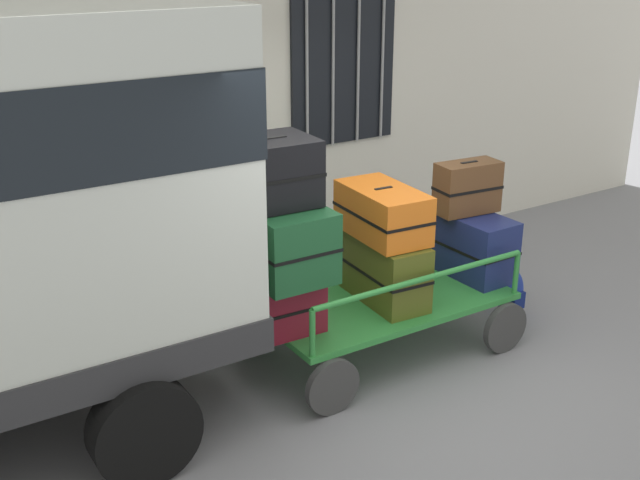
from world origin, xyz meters
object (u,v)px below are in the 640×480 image
object	(u,v)px
suitcase_midleft_bottom	(380,267)
suitcase_center_middle	(467,187)
suitcase_left_bottom	(279,298)
suitcase_left_top	(276,171)
luggage_cart	(378,305)
backpack	(511,293)
suitcase_center_bottom	(466,242)
suitcase_midleft_middle	(383,212)
suitcase_left_middle	(274,236)

from	to	relation	value
suitcase_midleft_bottom	suitcase_center_middle	xyz separation A→B (m)	(0.94, 0.06, 0.49)
suitcase_left_bottom	suitcase_left_top	size ratio (longest dim) A/B	1.09
suitcase_left_top	suitcase_center_middle	size ratio (longest dim) A/B	0.94
luggage_cart	suitcase_left_bottom	distance (m)	0.99
backpack	luggage_cart	bearing A→B (deg)	173.77
suitcase_center_bottom	suitcase_center_middle	size ratio (longest dim) A/B	1.59
suitcase_left_top	backpack	world-z (taller)	suitcase_left_top
suitcase_center_bottom	suitcase_center_middle	distance (m)	0.49
suitcase_center_middle	suitcase_center_bottom	bearing A→B (deg)	-90.00
suitcase_midleft_bottom	suitcase_midleft_middle	xyz separation A→B (m)	(-0.00, -0.01, 0.46)
luggage_cart	suitcase_left_top	xyz separation A→B (m)	(-0.94, -0.02, 1.29)
suitcase_midleft_bottom	suitcase_center_middle	distance (m)	1.06
suitcase_left_bottom	suitcase_midleft_bottom	world-z (taller)	suitcase_midleft_bottom
suitcase_left_top	suitcase_center_bottom	size ratio (longest dim) A/B	0.59
suitcase_center_middle	backpack	distance (m)	1.12
suitcase_center_middle	suitcase_midleft_bottom	bearing A→B (deg)	-176.52
luggage_cart	backpack	world-z (taller)	luggage_cart
suitcase_center_middle	luggage_cart	bearing A→B (deg)	-177.80
suitcase_midleft_bottom	suitcase_center_middle	size ratio (longest dim) A/B	1.65
suitcase_left_middle	suitcase_center_middle	distance (m)	1.88
suitcase_midleft_bottom	suitcase_center_bottom	xyz separation A→B (m)	(0.94, 0.03, 0.00)
suitcase_midleft_bottom	backpack	bearing A→B (deg)	-5.36
suitcase_center_bottom	suitcase_center_middle	xyz separation A→B (m)	(0.00, 0.02, 0.49)
luggage_cart	suitcase_left_middle	bearing A→B (deg)	178.33
suitcase_midleft_middle	backpack	xyz separation A→B (m)	(1.38, -0.12, -0.99)
suitcase_center_middle	backpack	world-z (taller)	suitcase_center_middle
suitcase_left_middle	suitcase_left_bottom	bearing A→B (deg)	-90.00
suitcase_left_bottom	suitcase_left_top	world-z (taller)	suitcase_left_top
suitcase_left_bottom	suitcase_midleft_bottom	size ratio (longest dim) A/B	0.62
suitcase_left_top	suitcase_left_middle	bearing A→B (deg)	90.00
suitcase_midleft_bottom	backpack	distance (m)	1.48
suitcase_midleft_bottom	suitcase_center_bottom	distance (m)	0.94
suitcase_left_top	suitcase_center_bottom	bearing A→B (deg)	1.08
suitcase_left_middle	suitcase_left_top	world-z (taller)	suitcase_left_top
suitcase_center_bottom	suitcase_midleft_bottom	bearing A→B (deg)	-177.90
suitcase_midleft_middle	suitcase_left_middle	bearing A→B (deg)	176.54
luggage_cart	backpack	xyz separation A→B (m)	(1.38, -0.15, -0.17)
suitcase_midleft_bottom	suitcase_center_bottom	size ratio (longest dim) A/B	1.04
suitcase_midleft_middle	suitcase_center_bottom	size ratio (longest dim) A/B	0.91
suitcase_left_middle	suitcase_left_top	size ratio (longest dim) A/B	1.84
backpack	suitcase_left_bottom	bearing A→B (deg)	176.75
backpack	suitcase_midleft_middle	bearing A→B (deg)	174.98
suitcase_midleft_bottom	suitcase_midleft_middle	bearing A→B (deg)	-90.00
suitcase_left_top	suitcase_center_middle	xyz separation A→B (m)	(1.88, 0.06, -0.45)
suitcase_center_middle	backpack	bearing A→B (deg)	-23.05
suitcase_midleft_bottom	suitcase_left_top	bearing A→B (deg)	-179.95
suitcase_left_bottom	backpack	bearing A→B (deg)	-3.25
suitcase_left_bottom	suitcase_midleft_middle	distance (m)	1.07
suitcase_left_top	suitcase_midleft_middle	world-z (taller)	suitcase_left_top
suitcase_center_bottom	backpack	world-z (taller)	suitcase_center_bottom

